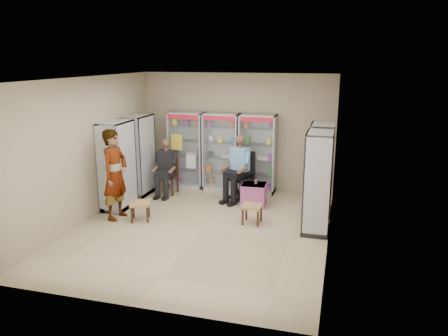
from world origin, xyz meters
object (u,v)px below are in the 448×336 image
(cabinet_right_far, at_px, (321,169))
(cabinet_left_far, at_px, (139,155))
(woven_stool_b, at_px, (140,211))
(cabinet_left_near, at_px, (117,166))
(cabinet_back_mid, at_px, (221,152))
(cabinet_back_right, at_px, (257,154))
(seated_shopkeeper, at_px, (240,170))
(office_chair, at_px, (241,176))
(standing_man, at_px, (115,175))
(pink_trunk, at_px, (254,195))
(cabinet_right_near, at_px, (318,183))
(woven_stool_a, at_px, (252,214))
(wooden_chair, at_px, (168,176))
(cabinet_back_left, at_px, (187,150))

(cabinet_right_far, relative_size, cabinet_left_far, 1.00)
(cabinet_left_far, xyz_separation_m, woven_stool_b, (0.82, -1.71, -0.80))
(cabinet_left_far, relative_size, cabinet_left_near, 1.00)
(cabinet_back_mid, relative_size, cabinet_back_right, 1.00)
(cabinet_left_near, distance_m, seated_shopkeeper, 2.88)
(office_chair, relative_size, standing_man, 0.61)
(cabinet_left_far, distance_m, woven_stool_b, 2.06)
(office_chair, distance_m, pink_trunk, 0.66)
(cabinet_right_near, bearing_deg, woven_stool_b, 96.46)
(cabinet_left_near, xyz_separation_m, seated_shopkeeper, (2.56, 1.30, -0.25))
(woven_stool_a, bearing_deg, cabinet_right_near, -2.20)
(cabinet_right_near, xyz_separation_m, cabinet_left_far, (-4.46, 1.30, 0.00))
(wooden_chair, relative_size, pink_trunk, 1.71)
(cabinet_back_right, bearing_deg, standing_man, -133.94)
(seated_shopkeeper, distance_m, woven_stool_a, 1.66)
(wooden_chair, distance_m, woven_stool_b, 1.94)
(cabinet_right_far, xyz_separation_m, pink_trunk, (-1.49, 0.04, -0.74))
(cabinet_left_far, height_order, office_chair, cabinet_left_far)
(cabinet_left_near, xyz_separation_m, standing_man, (0.28, -0.62, -0.03))
(cabinet_right_far, bearing_deg, wooden_chair, 83.96)
(pink_trunk, bearing_deg, standing_man, -149.94)
(cabinet_right_near, distance_m, office_chair, 2.48)
(pink_trunk, bearing_deg, cabinet_back_right, 97.19)
(wooden_chair, xyz_separation_m, standing_man, (-0.40, -1.92, 0.50))
(office_chair, xyz_separation_m, woven_stool_a, (0.59, -1.50, -0.39))
(cabinet_back_right, relative_size, cabinet_right_far, 1.00)
(cabinet_left_near, xyz_separation_m, woven_stool_a, (3.15, -0.15, -0.80))
(cabinet_left_far, xyz_separation_m, standing_man, (0.28, -1.72, -0.03))
(office_chair, distance_m, seated_shopkeeper, 0.17)
(cabinet_right_near, relative_size, woven_stool_b, 4.90)
(wooden_chair, height_order, pink_trunk, wooden_chair)
(cabinet_right_near, distance_m, wooden_chair, 4.10)
(cabinet_back_right, bearing_deg, woven_stool_b, -127.22)
(cabinet_left_near, height_order, wooden_chair, cabinet_left_near)
(cabinet_back_left, height_order, woven_stool_a, cabinet_back_left)
(cabinet_back_mid, xyz_separation_m, pink_trunk, (1.09, -1.09, -0.74))
(cabinet_right_far, height_order, pink_trunk, cabinet_right_far)
(cabinet_right_near, height_order, pink_trunk, cabinet_right_near)
(cabinet_right_far, distance_m, cabinet_left_near, 4.55)
(cabinet_back_right, xyz_separation_m, wooden_chair, (-2.15, -0.73, -0.53))
(woven_stool_b, bearing_deg, cabinet_back_mid, 68.19)
(cabinet_right_far, bearing_deg, standing_man, 109.94)
(cabinet_right_near, bearing_deg, cabinet_left_near, 87.43)
(wooden_chair, relative_size, woven_stool_a, 2.33)
(cabinet_back_left, relative_size, pink_trunk, 3.64)
(cabinet_back_left, xyz_separation_m, cabinet_right_far, (3.53, -1.13, 0.00))
(pink_trunk, bearing_deg, cabinet_right_near, -37.35)
(woven_stool_a, bearing_deg, standing_man, -170.77)
(seated_shopkeeper, relative_size, pink_trunk, 2.74)
(wooden_chair, relative_size, office_chair, 0.79)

